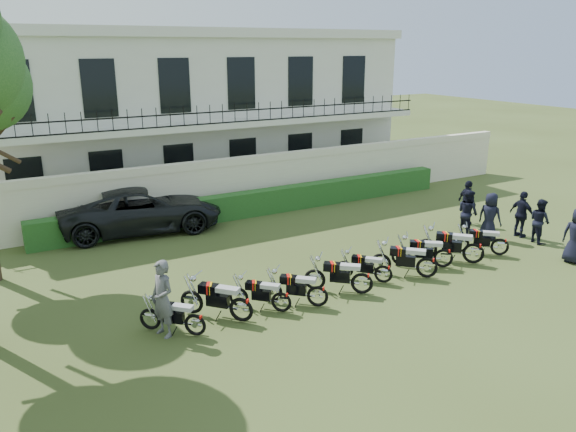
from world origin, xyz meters
The scene contains 21 objects.
ground centered at (0.00, 0.00, 0.00)m, with size 100.00×100.00×0.00m, color #38431B.
perimeter_wall centered at (0.00, 8.00, 1.17)m, with size 30.00×0.35×2.30m.
hedge centered at (1.00, 7.20, 0.50)m, with size 18.00×0.60×1.00m, color #214518.
building centered at (0.00, 13.96, 3.71)m, with size 20.40×9.60×7.40m.
motorcycle_0 centered at (-5.08, -1.13, 0.44)m, with size 1.29×1.28×0.95m.
motorcycle_1 centered at (-3.83, -1.03, 0.51)m, with size 1.41×1.58×1.10m.
motorcycle_2 centered at (-2.70, -1.06, 0.43)m, with size 1.27×1.28×0.94m.
motorcycle_3 centered at (-1.72, -1.26, 0.46)m, with size 1.39×1.31×0.99m.
motorcycle_4 centered at (-0.21, -1.20, 0.49)m, with size 1.52×1.36×1.06m.
motorcycle_5 centered at (0.79, -0.90, 0.43)m, with size 1.19×1.32×0.92m.
motorcycle_6 centered at (2.15, -1.25, 0.50)m, with size 1.49×1.46×1.09m.
motorcycle_7 centered at (3.17, -0.90, 0.48)m, with size 1.55×1.24×1.03m.
motorcycle_8 centered at (4.23, -1.13, 0.53)m, with size 1.49×1.64×1.15m.
motorcycle_9 centered at (5.56, -1.04, 0.46)m, with size 1.38×1.33×1.00m.
suv centered at (-3.92, 7.48, 0.82)m, with size 2.72×5.91×1.64m, color black.
inspector centered at (-5.70, -0.70, 0.95)m, with size 0.69×0.45×1.89m, color #5E5D63.
officer_1 centered at (7.81, -0.79, 0.79)m, with size 0.77×0.60×1.58m, color black.
officer_2 centered at (7.77, -0.07, 0.85)m, with size 0.99×0.41×1.70m, color black.
officer_3 centered at (6.57, 0.32, 0.85)m, with size 0.83×0.54×1.71m, color black.
officer_4 centered at (6.25, 1.06, 0.85)m, with size 0.83×0.64×1.70m, color black.
officer_5 centered at (7.25, 2.02, 0.86)m, with size 1.01×0.42×1.72m, color black.
Camera 1 is at (-9.14, -12.63, 6.65)m, focal length 35.00 mm.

